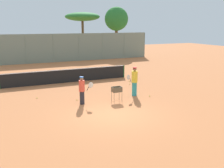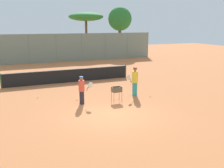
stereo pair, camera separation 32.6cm
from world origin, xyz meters
name	(u,v)px [view 1 (the left image)]	position (x,y,z in m)	size (l,w,h in m)	color
ground_plane	(113,115)	(0.00, 0.00, 0.00)	(80.00, 80.00, 0.00)	#C67242
tennis_net	(68,76)	(0.00, 8.33, 0.56)	(10.05, 0.10, 1.07)	#26592D
back_fence	(40,49)	(0.00, 20.12, 1.70)	(28.88, 0.08, 3.40)	gray
tree_0	(82,17)	(7.00, 24.92, 5.50)	(4.92, 4.92, 6.17)	brown
tree_2	(116,19)	(11.56, 23.30, 5.20)	(3.37, 3.37, 6.94)	brown
player_white_outfit	(82,90)	(-0.83, 2.37, 0.83)	(0.78, 0.56, 1.60)	#26262D
player_red_cap	(134,81)	(2.79, 2.72, 0.96)	(0.92, 0.42, 1.84)	teal
ball_cart	(117,91)	(1.19, 2.03, 0.66)	(0.56, 0.41, 0.88)	brown
tennis_ball_0	(129,81)	(4.51, 6.51, 0.03)	(0.07, 0.07, 0.07)	#D1E54C
tennis_ball_1	(130,84)	(4.10, 5.68, 0.03)	(0.07, 0.07, 0.07)	#D1E54C
tennis_ball_2	(150,96)	(3.58, 2.11, 0.03)	(0.07, 0.07, 0.07)	#D1E54C
tennis_ball_3	(77,100)	(-0.90, 3.19, 0.03)	(0.07, 0.07, 0.07)	#D1E54C
tennis_ball_4	(37,98)	(-2.99, 4.66, 0.03)	(0.07, 0.07, 0.07)	#D1E54C
parked_car	(18,54)	(-1.99, 25.00, 0.66)	(4.20, 1.70, 1.60)	white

